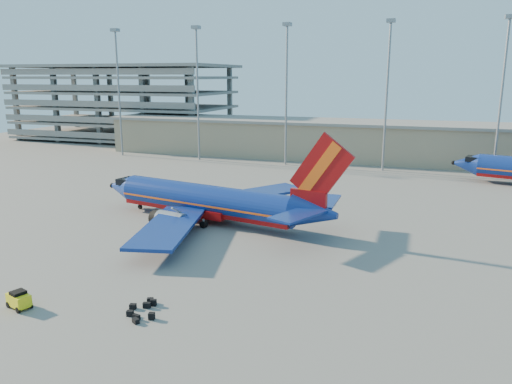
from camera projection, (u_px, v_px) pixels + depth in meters
The scene contains 7 objects.
ground at pixel (224, 228), 61.41m from camera, with size 220.00×220.00×0.00m, color slate.
terminal_building at pixel (365, 140), 110.69m from camera, with size 122.00×16.00×8.50m.
parking_garage at pixel (125, 99), 146.57m from camera, with size 62.00×32.00×21.40m.
light_mast_row at pixel (335, 80), 98.21m from camera, with size 101.60×1.60×28.65m.
aircraft_main at pixel (211, 202), 63.55m from camera, with size 36.21×34.49×12.38m.
baggage_tug at pixel (19, 299), 40.10m from camera, with size 2.32×1.82×1.46m.
luggage_pile at pixel (143, 310), 39.43m from camera, with size 2.92×3.91×0.55m.
Camera 1 is at (22.89, -54.30, 18.28)m, focal length 35.00 mm.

